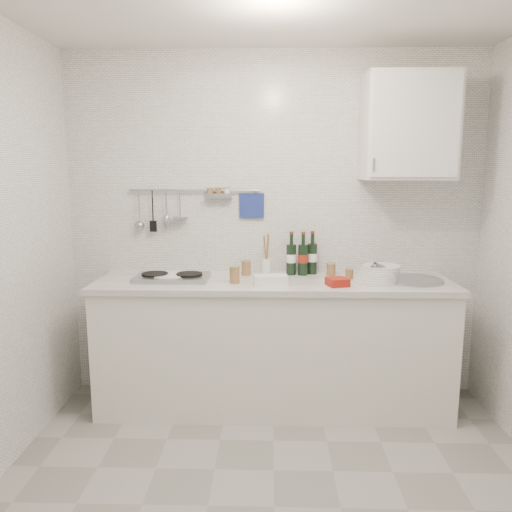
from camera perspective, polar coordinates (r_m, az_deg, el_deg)
The scene contains 15 objects.
floor at distance 2.80m, azimuth 2.08°, elevation -26.74°, with size 3.00×3.00×0.00m, color slate.
back_wall at distance 3.67m, azimuth 2.01°, elevation 3.29°, with size 3.00×0.02×2.50m, color silver.
counter at distance 3.57m, azimuth 2.07°, elevation -10.40°, with size 2.44×0.64×0.96m.
wall_rail at distance 3.67m, azimuth -7.38°, elevation 5.97°, with size 0.98×0.09×0.34m.
wall_cabinet at distance 3.60m, azimuth 17.03°, elevation 13.91°, with size 0.60×0.38×0.70m.
plate_stack_hob at distance 3.49m, azimuth -10.02°, elevation -2.35°, with size 0.26×0.26×0.04m.
plate_stack_sink at distance 3.48m, azimuth 13.83°, elevation -1.98°, with size 0.31×0.30×0.12m.
wine_bottles at distance 3.60m, azimuth 5.30°, elevation 0.31°, with size 0.23×0.12×0.31m.
butter_dish at distance 3.28m, azimuth 1.68°, elevation -2.76°, with size 0.22×0.11×0.07m, color white.
strawberry_punnet at distance 3.30m, azimuth 9.29°, elevation -2.93°, with size 0.13×0.13×0.05m, color #A91612.
utensil_crock at distance 3.62m, azimuth 1.19°, elevation -0.96°, with size 0.07×0.07×0.30m.
jar_a at distance 3.58m, azimuth -1.13°, elevation -1.32°, with size 0.07×0.07×0.11m.
jar_b at distance 3.62m, azimuth 8.58°, elevation -1.46°, with size 0.07×0.07×0.09m.
jar_c at distance 3.53m, azimuth 10.61°, elevation -1.95°, with size 0.06×0.06×0.07m.
jar_d at distance 3.33m, azimuth -2.47°, elevation -2.11°, with size 0.07×0.07×0.12m.
Camera 1 is at (-0.03, -2.25, 1.67)m, focal length 35.00 mm.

